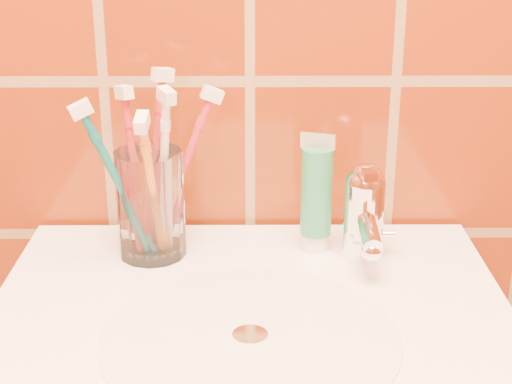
{
  "coord_description": "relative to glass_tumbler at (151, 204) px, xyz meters",
  "views": [
    {
      "loc": [
        0.0,
        0.24,
        1.27
      ],
      "look_at": [
        0.01,
        1.08,
        0.94
      ],
      "focal_mm": 55.0,
      "sensor_mm": 36.0,
      "label": 1
    }
  ],
  "objects": [
    {
      "name": "toothbrush_4",
      "position": [
        0.04,
        0.02,
        0.03
      ],
      "size": [
        0.14,
        0.12,
        0.21
      ],
      "primitive_type": null,
      "rotation": [
        0.4,
        0.0,
        1.78
      ],
      "color": "#A82437",
      "rests_on": "glass_tumbler"
    },
    {
      "name": "toothpaste_tube",
      "position": [
        0.2,
        0.01,
        0.0
      ],
      "size": [
        0.04,
        0.04,
        0.15
      ],
      "rotation": [
        0.0,
        0.0,
        -0.32
      ],
      "color": "white",
      "rests_on": "pedestal_sink"
    },
    {
      "name": "toothbrush_2",
      "position": [
        -0.02,
        0.01,
        0.04
      ],
      "size": [
        0.08,
        0.09,
        0.22
      ],
      "primitive_type": null,
      "rotation": [
        0.16,
        0.0,
        -2.53
      ],
      "color": "#A82425",
      "rests_on": "glass_tumbler"
    },
    {
      "name": "glass_tumbler",
      "position": [
        0.0,
        0.0,
        0.0
      ],
      "size": [
        0.11,
        0.11,
        0.13
      ],
      "primitive_type": "cylinder",
      "rotation": [
        0.0,
        0.0,
        -0.42
      ],
      "color": "white",
      "rests_on": "pedestal_sink"
    },
    {
      "name": "toothbrush_0",
      "position": [
        0.01,
        0.02,
        0.05
      ],
      "size": [
        0.09,
        0.09,
        0.23
      ],
      "primitive_type": null,
      "rotation": [
        0.15,
        0.0,
        2.24
      ],
      "color": "#AB2524",
      "rests_on": "glass_tumbler"
    },
    {
      "name": "toothbrush_5",
      "position": [
        0.02,
        -0.01,
        0.04
      ],
      "size": [
        0.08,
        0.1,
        0.22
      ],
      "primitive_type": null,
      "rotation": [
        0.17,
        0.0,
        0.56
      ],
      "color": "white",
      "rests_on": "glass_tumbler"
    },
    {
      "name": "toothbrush_1",
      "position": [
        -0.03,
        -0.02,
        0.03
      ],
      "size": [
        0.15,
        0.13,
        0.21
      ],
      "primitive_type": null,
      "rotation": [
        0.38,
        0.0,
        -1.21
      ],
      "color": "#0B6164",
      "rests_on": "glass_tumbler"
    },
    {
      "name": "faucet",
      "position": [
        0.25,
        -0.01,
        -0.0
      ],
      "size": [
        0.05,
        0.11,
        0.12
      ],
      "color": "white",
      "rests_on": "pedestal_sink"
    },
    {
      "name": "toothbrush_3",
      "position": [
        0.01,
        -0.03,
        0.03
      ],
      "size": [
        0.04,
        0.16,
        0.22
      ],
      "primitive_type": null,
      "rotation": [
        0.36,
        0.0,
        -0.09
      ],
      "color": "orange",
      "rests_on": "glass_tumbler"
    }
  ]
}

